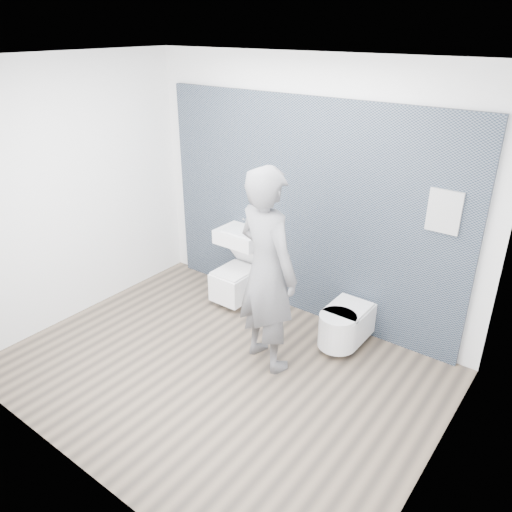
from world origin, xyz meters
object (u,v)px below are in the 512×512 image
Objects in this scene: visitor at (267,271)px; toilet_square at (237,281)px; washbasin at (241,236)px; toilet_rounded at (344,325)px.

toilet_square is at bearing -21.01° from visitor.
washbasin is at bearing 90.00° from toilet_square.
toilet_square is 1.05× the size of toilet_rounded.
washbasin is 0.80× the size of toilet_rounded.
toilet_rounded is 1.12m from visitor.
washbasin is at bearing -24.11° from visitor.
washbasin is 1.56m from toilet_rounded.
toilet_square is at bearing -90.00° from washbasin.
visitor is at bearing -125.99° from toilet_rounded.
toilet_square is 0.36× the size of visitor.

